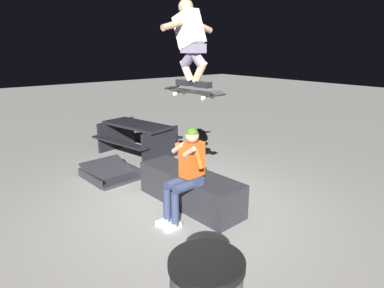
{
  "coord_description": "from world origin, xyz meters",
  "views": [
    {
      "loc": [
        -3.73,
        2.83,
        2.44
      ],
      "look_at": [
        -0.27,
        0.06,
        1.14
      ],
      "focal_mm": 30.57,
      "sensor_mm": 36.0,
      "label": 1
    }
  ],
  "objects": [
    {
      "name": "ground_plane",
      "position": [
        0.0,
        0.0,
        0.0
      ],
      "size": [
        40.0,
        40.0,
        0.0
      ],
      "primitive_type": "plane",
      "color": "gray"
    },
    {
      "name": "ledge_box_main",
      "position": [
        0.08,
        -0.17,
        0.27
      ],
      "size": [
        1.95,
        0.73,
        0.54
      ],
      "primitive_type": "cube",
      "rotation": [
        0.0,
        0.0,
        0.06
      ],
      "color": "#28282D",
      "rests_on": "ground"
    },
    {
      "name": "person_sitting_on_ledge",
      "position": [
        -0.27,
        0.17,
        0.77
      ],
      "size": [
        0.59,
        0.76,
        1.37
      ],
      "color": "#2D3856",
      "rests_on": "ground"
    },
    {
      "name": "skateboard",
      "position": [
        -0.22,
        0.01,
        1.86
      ],
      "size": [
        1.03,
        0.29,
        0.13
      ],
      "color": "black"
    },
    {
      "name": "skater_airborne",
      "position": [
        -0.17,
        0.01,
        2.55
      ],
      "size": [
        0.63,
        0.89,
        1.12
      ],
      "color": "black"
    },
    {
      "name": "kicker_ramp",
      "position": [
        1.93,
        0.33,
        0.06
      ],
      "size": [
        1.09,
        0.96,
        0.35
      ],
      "color": "#28282D",
      "rests_on": "ground"
    },
    {
      "name": "picnic_table_back",
      "position": [
        2.89,
        -0.81,
        0.5
      ],
      "size": [
        1.94,
        1.67,
        0.75
      ],
      "color": "black",
      "rests_on": "ground"
    }
  ]
}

